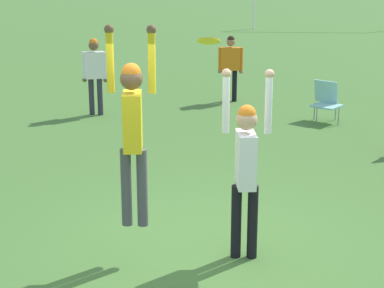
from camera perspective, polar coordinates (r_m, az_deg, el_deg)
ground_plane at (r=7.84m, az=0.50°, el=-9.26°), size 120.00×120.00×0.00m
person_jumping at (r=7.04m, az=-5.31°, el=1.99°), size 0.55×0.42×2.27m
person_defending at (r=7.22m, az=4.81°, el=-1.45°), size 0.57×0.44×2.22m
frisbee at (r=6.86m, az=1.49°, el=9.14°), size 0.25×0.24×0.10m
camping_chair_0 at (r=14.10m, az=11.86°, el=3.88°), size 0.75×0.83×0.87m
person_spectator_near at (r=14.45m, az=-8.65°, el=6.59°), size 0.58×0.34×1.72m
person_spectator_far at (r=15.77m, az=3.45°, el=7.24°), size 0.62×0.22×1.61m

